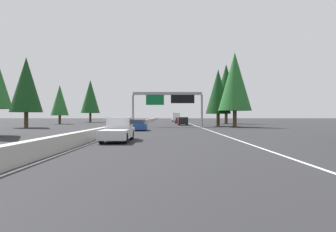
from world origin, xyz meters
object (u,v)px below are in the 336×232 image
(sedan_far_left, at_px, (174,119))
(conifer_right_mid, at_px, (218,92))
(sedan_mid_right, at_px, (178,121))
(conifer_left_far, at_px, (90,97))
(conifer_right_far, at_px, (226,87))
(sign_gantry_overhead, at_px, (168,99))
(box_truck_far_center, at_px, (176,117))
(conifer_right_near, at_px, (235,82))
(conifer_left_near, at_px, (26,85))
(sedan_near_right, at_px, (140,125))
(pickup_near_center, at_px, (119,129))
(minivan_mid_left, at_px, (183,121))
(conifer_left_mid, at_px, (60,100))

(sedan_far_left, height_order, conifer_right_mid, conifer_right_mid)
(sedan_mid_right, relative_size, conifer_left_far, 0.34)
(sedan_far_left, bearing_deg, sedan_mid_right, -179.98)
(conifer_right_mid, height_order, conifer_right_far, conifer_right_far)
(sign_gantry_overhead, height_order, box_truck_far_center, sign_gantry_overhead)
(conifer_right_near, bearing_deg, conifer_left_near, 94.06)
(sedan_near_right, xyz_separation_m, conifer_right_near, (11.20, -15.68, 7.34))
(pickup_near_center, bearing_deg, conifer_right_far, -21.50)
(conifer_left_near, bearing_deg, sedan_near_right, -113.76)
(sedan_mid_right, distance_m, conifer_left_far, 29.39)
(conifer_right_near, bearing_deg, minivan_mid_left, 39.52)
(sedan_near_right, distance_m, conifer_right_far, 37.57)
(sedan_near_right, xyz_separation_m, conifer_right_far, (31.61, -18.50, 8.36))
(sign_gantry_overhead, xyz_separation_m, conifer_left_mid, (17.57, 26.07, 0.76))
(sedan_mid_right, relative_size, conifer_right_near, 0.33)
(sedan_far_left, xyz_separation_m, conifer_right_far, (-49.68, -11.77, 8.36))
(box_truck_far_center, bearing_deg, sedan_far_left, 0.18)
(sedan_far_left, height_order, conifer_left_mid, conifer_left_mid)
(conifer_left_near, bearing_deg, conifer_right_near, -85.94)
(sign_gantry_overhead, relative_size, box_truck_far_center, 1.49)
(conifer_left_near, bearing_deg, minivan_mid_left, -64.33)
(conifer_right_near, distance_m, conifer_left_near, 35.51)
(sedan_near_right, relative_size, conifer_right_near, 0.33)
(sedan_mid_right, distance_m, sedan_far_left, 45.75)
(sedan_far_left, relative_size, conifer_left_far, 0.34)
(minivan_mid_left, bearing_deg, conifer_left_mid, 74.79)
(sign_gantry_overhead, distance_m, conifer_left_near, 24.05)
(sedan_mid_right, height_order, minivan_mid_left, minivan_mid_left)
(box_truck_far_center, distance_m, conifer_left_near, 55.69)
(sedan_near_right, relative_size, conifer_left_far, 0.34)
(conifer_right_mid, height_order, conifer_left_mid, conifer_right_mid)
(box_truck_far_center, height_order, minivan_mid_left, box_truck_far_center)
(minivan_mid_left, bearing_deg, pickup_near_center, 168.99)
(sedan_mid_right, height_order, box_truck_far_center, box_truck_far_center)
(conifer_right_far, bearing_deg, box_truck_far_center, 24.44)
(conifer_right_near, xyz_separation_m, conifer_right_mid, (3.68, 2.25, -1.46))
(sign_gantry_overhead, xyz_separation_m, sedan_near_right, (-11.95, 4.00, -4.27))
(conifer_right_mid, bearing_deg, minivan_mid_left, 43.27)
(conifer_right_far, distance_m, conifer_left_far, 40.89)
(minivan_mid_left, height_order, conifer_left_mid, conifer_left_mid)
(sign_gantry_overhead, bearing_deg, minivan_mid_left, -17.92)
(sedan_near_right, height_order, box_truck_far_center, box_truck_far_center)
(conifer_right_near, xyz_separation_m, conifer_left_mid, (18.33, 37.76, -2.31))
(sign_gantry_overhead, distance_m, conifer_left_far, 42.12)
(box_truck_far_center, xyz_separation_m, conifer_right_near, (-46.14, -8.88, 6.41))
(sedan_mid_right, xyz_separation_m, conifer_right_near, (-24.34, -8.94, 7.34))
(sign_gantry_overhead, bearing_deg, sedan_mid_right, -6.64)
(conifer_left_near, bearing_deg, conifer_left_mid, 6.43)
(minivan_mid_left, height_order, conifer_left_near, conifer_left_near)
(box_truck_far_center, bearing_deg, sign_gantry_overhead, 176.46)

